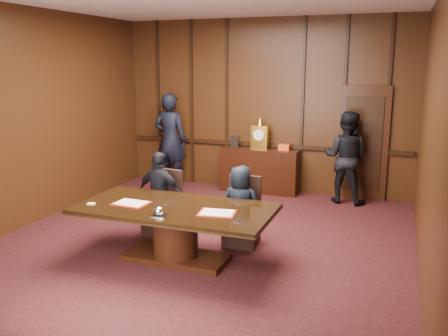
# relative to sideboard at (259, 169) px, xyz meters

# --- Properties ---
(room) EXTENTS (7.00, 7.04, 3.50)m
(room) POSITION_rel_sideboard_xyz_m (0.07, -3.12, 1.24)
(room) COLOR black
(room) RESTS_ON ground
(sideboard) EXTENTS (1.60, 0.45, 1.54)m
(sideboard) POSITION_rel_sideboard_xyz_m (0.00, 0.00, 0.00)
(sideboard) COLOR black
(sideboard) RESTS_ON ground
(conference_table) EXTENTS (2.62, 1.32, 0.76)m
(conference_table) POSITION_rel_sideboard_xyz_m (-0.08, -3.76, 0.02)
(conference_table) COLOR black
(conference_table) RESTS_ON ground
(folder_left) EXTENTS (0.47, 0.35, 0.02)m
(folder_left) POSITION_rel_sideboard_xyz_m (-0.68, -3.86, 0.28)
(folder_left) COLOR red
(folder_left) RESTS_ON conference_table
(folder_right) EXTENTS (0.50, 0.39, 0.02)m
(folder_right) POSITION_rel_sideboard_xyz_m (0.56, -3.85, 0.28)
(folder_right) COLOR red
(folder_right) RESTS_ON conference_table
(inkstand) EXTENTS (0.20, 0.14, 0.12)m
(inkstand) POSITION_rel_sideboard_xyz_m (-0.08, -4.21, 0.33)
(inkstand) COLOR white
(inkstand) RESTS_ON conference_table
(notepad) EXTENTS (0.11, 0.08, 0.01)m
(notepad) POSITION_rel_sideboard_xyz_m (-1.18, -4.06, 0.28)
(notepad) COLOR #FBE77A
(notepad) RESTS_ON conference_table
(chair_left) EXTENTS (0.54, 0.54, 0.99)m
(chair_left) POSITION_rel_sideboard_xyz_m (-0.72, -2.88, -0.19)
(chair_left) COLOR black
(chair_left) RESTS_ON ground
(chair_right) EXTENTS (0.51, 0.51, 0.99)m
(chair_right) POSITION_rel_sideboard_xyz_m (0.57, -2.88, -0.19)
(chair_right) COLOR black
(chair_right) RESTS_ON ground
(signatory_left) EXTENTS (0.79, 0.38, 1.31)m
(signatory_left) POSITION_rel_sideboard_xyz_m (-0.73, -2.96, 0.17)
(signatory_left) COLOR black
(signatory_left) RESTS_ON ground
(signatory_right) EXTENTS (0.59, 0.39, 1.20)m
(signatory_right) POSITION_rel_sideboard_xyz_m (0.57, -2.96, 0.11)
(signatory_right) COLOR black
(signatory_right) RESTS_ON ground
(witness_left) EXTENTS (0.74, 0.49, 2.00)m
(witness_left) POSITION_rel_sideboard_xyz_m (-1.95, -0.16, 0.51)
(witness_left) COLOR black
(witness_left) RESTS_ON ground
(witness_right) EXTENTS (0.93, 0.77, 1.74)m
(witness_right) POSITION_rel_sideboard_xyz_m (1.73, -0.16, 0.39)
(witness_right) COLOR black
(witness_right) RESTS_ON ground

